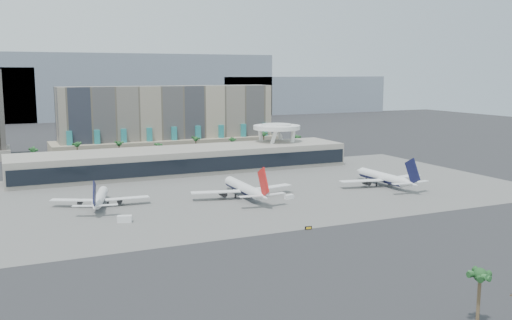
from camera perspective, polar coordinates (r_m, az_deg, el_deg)
name	(u,v)px	position (r m, az deg, el deg)	size (l,w,h in m)	color
ground	(283,223)	(192.90, 2.76, -6.32)	(900.00, 900.00, 0.00)	#232326
apron_pad	(224,192)	(241.77, -3.20, -3.22)	(260.00, 130.00, 0.06)	#5B5B59
mountain_ridge	(110,91)	(645.94, -14.38, 6.69)	(680.00, 60.00, 70.00)	gray
hotel	(169,127)	(354.70, -8.71, 3.27)	(140.00, 30.00, 42.00)	tan
terminal	(185,159)	(291.64, -7.11, 0.09)	(170.00, 32.50, 14.50)	#9E998B
saucer_structure	(277,130)	(316.20, 2.08, 3.00)	(26.00, 26.00, 21.89)	white
palm_row	(178,143)	(326.45, -7.79, 1.70)	(157.80, 2.80, 13.10)	brown
airliner_left	(100,198)	(222.91, -15.36, -3.69)	(35.80, 37.13, 13.09)	white
airliner_centre	(244,188)	(229.76, -1.18, -2.85)	(43.76, 45.03, 15.55)	white
airliner_right	(384,178)	(259.67, 12.69, -1.73)	(42.90, 44.14, 15.24)	white
service_vehicle_a	(125,219)	(198.37, -13.00, -5.76)	(4.76, 2.33, 2.33)	silver
service_vehicle_b	(289,197)	(228.46, 3.34, -3.70)	(3.46, 1.97, 1.78)	white
taxiway_sign	(308,228)	(185.63, 5.26, -6.78)	(2.39, 0.59, 1.08)	black
near_palm_a	(480,282)	(123.70, 21.47, -11.26)	(6.00, 6.00, 11.92)	brown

